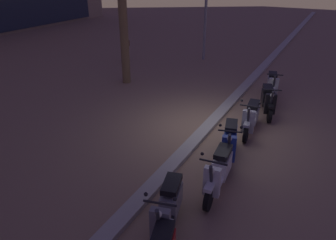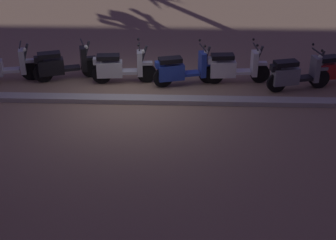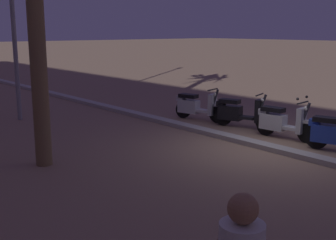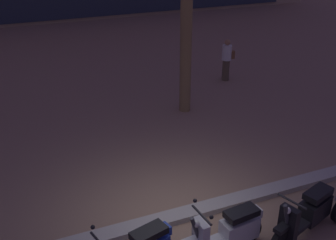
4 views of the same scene
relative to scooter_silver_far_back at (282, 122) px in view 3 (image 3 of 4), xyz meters
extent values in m
plane|color=#93755B|center=(-0.43, 1.18, -0.44)|extent=(200.00, 200.00, 0.00)
cube|color=#ADA89E|center=(-0.43, 1.16, -0.38)|extent=(60.00, 0.36, 0.12)
cylinder|color=black|center=(-1.18, 0.23, -0.18)|extent=(0.53, 0.23, 0.52)
cube|color=#233D9E|center=(-1.39, 0.17, -0.03)|extent=(0.74, 0.48, 0.42)
cube|color=black|center=(-1.37, 0.18, 0.30)|extent=(0.66, 0.44, 0.12)
cube|color=#233D9E|center=(-1.10, 0.25, 0.20)|extent=(0.28, 0.25, 0.16)
cylinder|color=black|center=(-0.73, -0.07, -0.18)|extent=(0.53, 0.15, 0.52)
cylinder|color=black|center=(0.48, 0.05, -0.18)|extent=(0.53, 0.15, 0.52)
cube|color=silver|center=(-0.18, -0.02, -0.12)|extent=(0.62, 0.34, 0.08)
cube|color=silver|center=(0.26, 0.03, -0.03)|extent=(0.71, 0.39, 0.42)
cube|color=black|center=(0.28, 0.03, 0.30)|extent=(0.63, 0.36, 0.12)
cube|color=silver|center=(-0.55, -0.06, 0.11)|extent=(0.17, 0.35, 0.66)
cube|color=silver|center=(-0.73, -0.07, 0.11)|extent=(0.33, 0.19, 0.08)
cylinder|color=#333338|center=(-0.63, -0.06, 0.26)|extent=(0.29, 0.10, 0.69)
cylinder|color=black|center=(-0.55, -0.06, 0.58)|extent=(0.10, 0.56, 0.04)
sphere|color=white|center=(-0.65, -0.07, 0.44)|extent=(0.12, 0.12, 0.12)
cube|color=silver|center=(0.56, 0.06, 0.20)|extent=(0.26, 0.22, 0.16)
sphere|color=black|center=(-0.51, -0.29, 0.70)|extent=(0.07, 0.07, 0.07)
sphere|color=black|center=(-0.55, 0.19, 0.70)|extent=(0.07, 0.07, 0.07)
cylinder|color=black|center=(0.85, -0.38, -0.18)|extent=(0.53, 0.26, 0.52)
cylinder|color=black|center=(2.07, 0.02, -0.18)|extent=(0.53, 0.26, 0.52)
cube|color=black|center=(1.41, -0.20, -0.12)|extent=(0.66, 0.45, 0.08)
cube|color=black|center=(1.86, -0.05, -0.03)|extent=(0.75, 0.52, 0.42)
cube|color=black|center=(1.88, -0.04, 0.31)|extent=(0.66, 0.47, 0.12)
cube|color=black|center=(1.02, -0.33, 0.11)|extent=(0.24, 0.37, 0.66)
cube|color=black|center=(0.85, -0.38, 0.11)|extent=(0.35, 0.25, 0.08)
cylinder|color=#333338|center=(0.94, -0.35, 0.26)|extent=(0.29, 0.16, 0.69)
cylinder|color=black|center=(1.02, -0.33, 0.58)|extent=(0.21, 0.54, 0.04)
sphere|color=white|center=(0.92, -0.36, 0.44)|extent=(0.12, 0.12, 0.12)
cube|color=black|center=(2.14, 0.04, 0.21)|extent=(0.29, 0.27, 0.16)
cylinder|color=black|center=(2.45, -0.13, -0.18)|extent=(0.53, 0.22, 0.52)
cylinder|color=black|center=(3.69, 0.17, -0.18)|extent=(0.53, 0.22, 0.52)
cube|color=silver|center=(3.02, 0.01, -0.12)|extent=(0.65, 0.41, 0.08)
cube|color=silver|center=(3.48, 0.12, -0.03)|extent=(0.74, 0.47, 0.42)
cube|color=black|center=(3.49, 0.12, 0.30)|extent=(0.65, 0.43, 0.12)
cube|color=silver|center=(2.63, -0.08, 0.11)|extent=(0.22, 0.36, 0.66)
cube|color=silver|center=(2.45, -0.13, 0.11)|extent=(0.35, 0.23, 0.08)
cylinder|color=#333338|center=(2.55, -0.10, 0.26)|extent=(0.29, 0.13, 0.69)
cylinder|color=black|center=(2.63, -0.08, 0.58)|extent=(0.17, 0.55, 0.04)
sphere|color=white|center=(2.53, -0.11, 0.44)|extent=(0.12, 0.12, 0.12)
cube|color=silver|center=(3.77, 0.19, 0.20)|extent=(0.28, 0.25, 0.16)
cylinder|color=olive|center=(1.89, 5.80, 2.72)|extent=(0.34, 0.34, 6.33)
sphere|color=#9E704C|center=(-4.73, 7.23, 1.13)|extent=(0.23, 0.23, 0.23)
cylinder|color=#939399|center=(6.87, 4.35, 2.85)|extent=(0.14, 0.14, 6.58)
camera|label=1|loc=(-8.59, -1.83, 4.01)|focal=33.80mm
camera|label=2|loc=(-1.77, 12.15, 4.89)|focal=52.32mm
camera|label=3|loc=(-6.60, 9.53, 2.38)|focal=46.43mm
camera|label=4|loc=(-3.12, -4.76, 4.85)|focal=44.34mm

